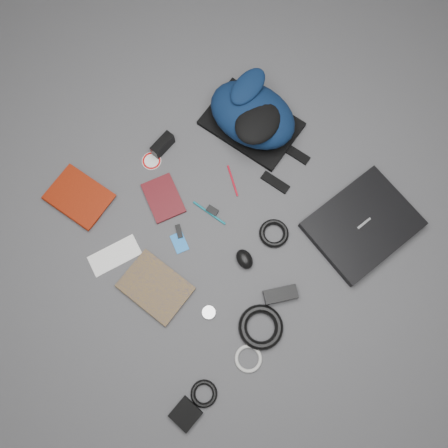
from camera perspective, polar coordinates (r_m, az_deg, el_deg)
ground at (r=1.71m, az=0.00°, el=-0.18°), size 4.00×4.00×0.00m
backpack at (r=1.80m, az=3.74°, el=14.07°), size 0.40×0.48×0.17m
laptop at (r=1.77m, az=17.64°, el=-0.08°), size 0.41×0.32×0.04m
textbook_red at (r=1.82m, az=-20.08°, el=1.13°), size 0.25×0.29×0.03m
comic_book at (r=1.67m, az=-10.93°, el=-10.52°), size 0.25×0.29×0.02m
envelope at (r=1.73m, az=-14.10°, el=-4.01°), size 0.20×0.11×0.00m
dvd_case at (r=1.75m, az=-7.93°, el=3.37°), size 0.16×0.20×0.01m
compact_camera at (r=1.82m, az=-8.02°, el=10.20°), size 0.11×0.06×0.06m
sticker_disc at (r=1.82m, az=-9.44°, el=8.14°), size 0.08×0.08×0.00m
pen_teal at (r=1.72m, az=-1.93°, el=1.46°), size 0.06×0.15×0.01m
pen_red at (r=1.76m, az=1.14°, el=5.67°), size 0.05×0.13×0.01m
id_badge at (r=1.70m, az=-5.83°, el=-2.43°), size 0.06×0.09×0.00m
usb_black at (r=1.71m, az=-5.90°, el=-0.96°), size 0.04×0.06×0.01m
key_fob at (r=1.72m, az=-1.55°, el=1.76°), size 0.04×0.05×0.01m
mouse at (r=1.66m, az=2.69°, el=-4.60°), size 0.07×0.09×0.04m
headphone_left at (r=1.66m, az=-5.69°, el=-8.06°), size 0.05×0.05×0.01m
headphone_right at (r=1.65m, az=-2.00°, el=-11.46°), size 0.06×0.06×0.01m
cable_coil at (r=1.70m, az=6.53°, el=-1.22°), size 0.15×0.15×0.02m
power_brick at (r=1.66m, az=7.40°, el=-9.12°), size 0.14×0.10×0.03m
power_cord_coil at (r=1.64m, az=4.83°, el=-13.27°), size 0.21×0.21×0.03m
pouch at (r=1.66m, az=-5.05°, el=-23.50°), size 0.10×0.10×0.02m
earbud_coil at (r=1.65m, az=-2.64°, el=-21.26°), size 0.12×0.12×0.02m
white_cable_coil at (r=1.64m, az=3.20°, el=-17.15°), size 0.10×0.10×0.01m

